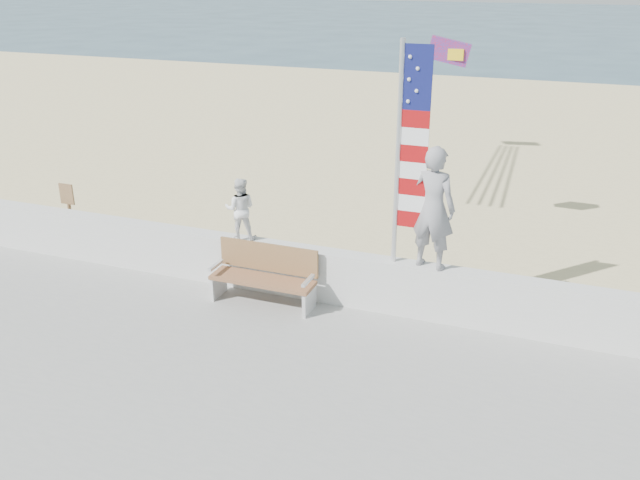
{
  "coord_description": "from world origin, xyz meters",
  "views": [
    {
      "loc": [
        3.87,
        -7.83,
        5.54
      ],
      "look_at": [
        0.2,
        1.8,
        1.35
      ],
      "focal_mm": 38.0,
      "sensor_mm": 36.0,
      "label": 1
    }
  ],
  "objects_px": {
    "child": "(240,209)",
    "bench": "(265,274)",
    "adult": "(433,208)",
    "flag": "(406,147)"
  },
  "relations": [
    {
      "from": "bench",
      "to": "flag",
      "type": "xyz_separation_m",
      "value": [
        2.23,
        0.45,
        2.3
      ]
    },
    {
      "from": "bench",
      "to": "flag",
      "type": "bearing_deg",
      "value": 11.49
    },
    {
      "from": "child",
      "to": "flag",
      "type": "height_order",
      "value": "flag"
    },
    {
      "from": "adult",
      "to": "flag",
      "type": "relative_size",
      "value": 0.56
    },
    {
      "from": "child",
      "to": "bench",
      "type": "xyz_separation_m",
      "value": [
        0.65,
        -0.45,
        -0.94
      ]
    },
    {
      "from": "adult",
      "to": "bench",
      "type": "xyz_separation_m",
      "value": [
        -2.7,
        -0.45,
        -1.38
      ]
    },
    {
      "from": "flag",
      "to": "child",
      "type": "bearing_deg",
      "value": 179.99
    },
    {
      "from": "bench",
      "to": "child",
      "type": "bearing_deg",
      "value": 144.95
    },
    {
      "from": "child",
      "to": "bench",
      "type": "distance_m",
      "value": 1.23
    },
    {
      "from": "child",
      "to": "adult",
      "type": "bearing_deg",
      "value": 160.97
    }
  ]
}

